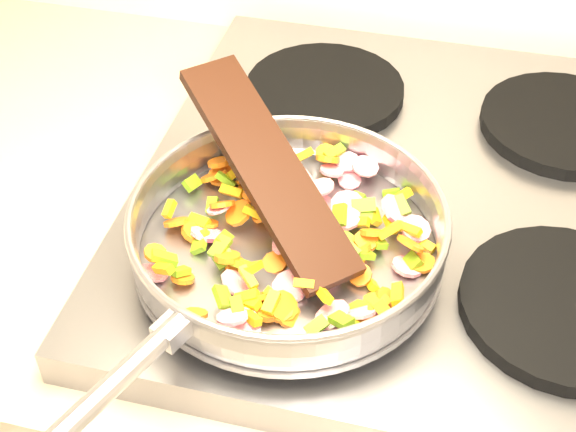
# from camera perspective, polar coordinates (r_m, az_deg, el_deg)

# --- Properties ---
(cooktop) EXTENTS (0.60, 0.60, 0.04)m
(cooktop) POSITION_cam_1_polar(r_m,az_deg,el_deg) (0.87, 9.67, 1.01)
(cooktop) COLOR #939399
(cooktop) RESTS_ON counter_top
(grate_fl) EXTENTS (0.19, 0.19, 0.02)m
(grate_fl) POSITION_cam_1_polar(r_m,az_deg,el_deg) (0.77, -1.75, -2.55)
(grate_fl) COLOR black
(grate_fl) RESTS_ON cooktop
(grate_fr) EXTENTS (0.19, 0.19, 0.02)m
(grate_fr) POSITION_cam_1_polar(r_m,az_deg,el_deg) (0.76, 19.14, -6.04)
(grate_fr) COLOR black
(grate_fr) RESTS_ON cooktop
(grate_bl) EXTENTS (0.19, 0.19, 0.02)m
(grate_bl) POSITION_cam_1_polar(r_m,az_deg,el_deg) (0.98, 2.63, 8.94)
(grate_bl) COLOR black
(grate_bl) RESTS_ON cooktop
(grate_br) EXTENTS (0.19, 0.19, 0.02)m
(grate_br) POSITION_cam_1_polar(r_m,az_deg,el_deg) (0.97, 19.07, 6.23)
(grate_br) COLOR black
(grate_br) RESTS_ON cooktop
(saute_pan) EXTENTS (0.33, 0.48, 0.05)m
(saute_pan) POSITION_cam_1_polar(r_m,az_deg,el_deg) (0.73, -0.12, -1.09)
(saute_pan) COLOR #9E9EA5
(saute_pan) RESTS_ON grate_fl
(vegetable_heap) EXTENTS (0.27, 0.27, 0.05)m
(vegetable_heap) POSITION_cam_1_polar(r_m,az_deg,el_deg) (0.74, 0.43, -1.51)
(vegetable_heap) COLOR gold
(vegetable_heap) RESTS_ON saute_pan
(wooden_spatula) EXTENTS (0.22, 0.22, 0.09)m
(wooden_spatula) POSITION_cam_1_polar(r_m,az_deg,el_deg) (0.74, -1.45, 3.45)
(wooden_spatula) COLOR black
(wooden_spatula) RESTS_ON saute_pan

